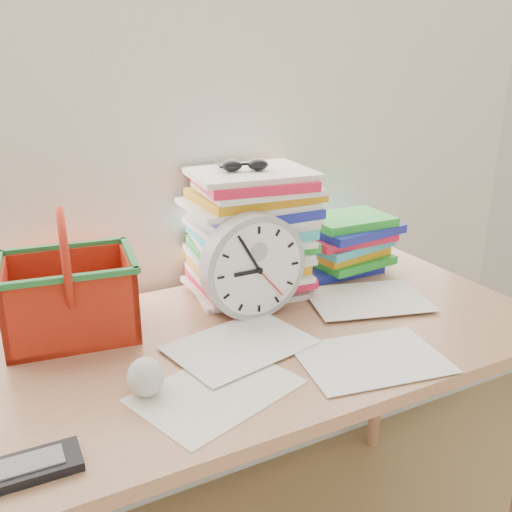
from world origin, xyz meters
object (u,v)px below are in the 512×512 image
desk (254,363)px  book_stack (344,244)px  clock (253,266)px  calculator (28,468)px  basket (67,274)px  paper_stack (251,232)px

desk → book_stack: bearing=29.3°
clock → desk: bearing=-117.0°
desk → clock: clock is taller
clock → book_stack: size_ratio=0.93×
calculator → basket: bearing=72.1°
clock → basket: 0.43m
book_stack → calculator: book_stack is taller
basket → calculator: size_ratio=1.84×
desk → clock: bearing=63.0°
paper_stack → basket: size_ratio=1.13×
desk → calculator: 0.58m
desk → paper_stack: (0.11, 0.23, 0.24)m
desk → clock: 0.23m
paper_stack → calculator: size_ratio=2.08×
paper_stack → book_stack: size_ratio=1.19×
desk → calculator: calculator is taller
book_stack → basket: bearing=-177.2°
calculator → clock: bearing=31.8°
calculator → desk: bearing=26.4°
clock → calculator: size_ratio=1.63×
book_stack → basket: 0.79m
paper_stack → book_stack: (0.31, 0.00, -0.08)m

